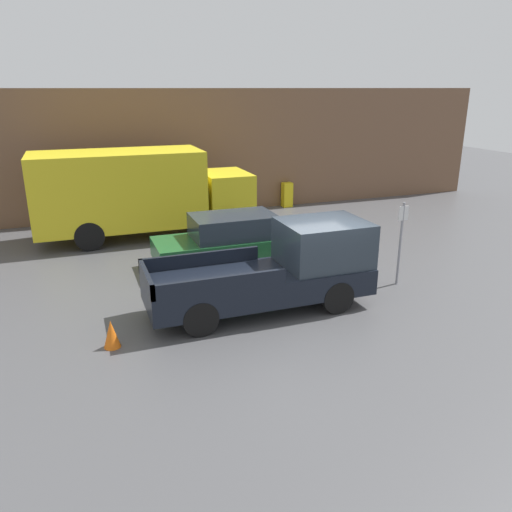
% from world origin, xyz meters
% --- Properties ---
extents(ground_plane, '(60.00, 60.00, 0.00)m').
position_xyz_m(ground_plane, '(0.00, 0.00, 0.00)').
color(ground_plane, '#4C4C4F').
extents(building_wall, '(28.00, 0.15, 5.29)m').
position_xyz_m(building_wall, '(0.00, 10.73, 2.65)').
color(building_wall, brown).
rests_on(building_wall, ground).
extents(pickup_truck, '(5.59, 1.94, 2.14)m').
position_xyz_m(pickup_truck, '(-0.85, 0.11, 1.00)').
color(pickup_truck, black).
rests_on(pickup_truck, ground).
extents(car, '(4.64, 1.87, 1.61)m').
position_xyz_m(car, '(-1.08, 3.58, 0.82)').
color(car, '#1E592D').
rests_on(car, ground).
extents(delivery_truck, '(7.84, 2.60, 3.17)m').
position_xyz_m(delivery_truck, '(-3.34, 7.78, 1.72)').
color(delivery_truck, gold).
rests_on(delivery_truck, ground).
extents(parking_sign, '(0.30, 0.07, 2.37)m').
position_xyz_m(parking_sign, '(2.86, 0.36, 1.34)').
color(parking_sign, gray).
rests_on(parking_sign, ground).
extents(newspaper_box, '(0.45, 0.40, 1.13)m').
position_xyz_m(newspaper_box, '(3.83, 10.40, 0.56)').
color(newspaper_box, gold).
rests_on(newspaper_box, ground).
extents(traffic_cone, '(0.36, 0.36, 0.62)m').
position_xyz_m(traffic_cone, '(-5.08, -0.62, 0.31)').
color(traffic_cone, orange).
rests_on(traffic_cone, ground).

